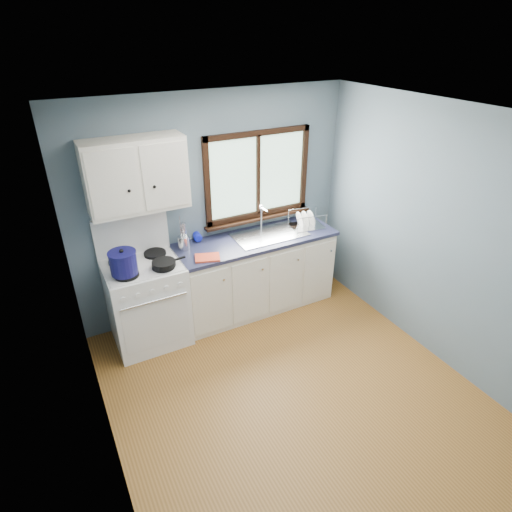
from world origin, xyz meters
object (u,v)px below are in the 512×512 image
base_cabinets (255,276)px  utensil_crock (184,243)px  skillet (164,263)px  thermos (184,235)px  sink (269,240)px  dish_rack (306,223)px  stockpot (123,262)px  gas_range (147,300)px

base_cabinets → utensil_crock: utensil_crock is taller
utensil_crock → skillet: bearing=-135.3°
base_cabinets → thermos: (-0.78, 0.18, 0.65)m
sink → dish_rack: size_ratio=1.98×
stockpot → thermos: bearing=25.5°
utensil_crock → dish_rack: 1.49m
dish_rack → gas_range: bearing=-170.7°
gas_range → thermos: (0.52, 0.20, 0.56)m
base_cabinets → sink: (0.18, -0.00, 0.45)m
base_cabinets → utensil_crock: 1.00m
base_cabinets → thermos: bearing=166.8°
stockpot → skillet: bearing=-5.1°
stockpot → thermos: 0.80m
gas_range → thermos: 0.80m
base_cabinets → sink: bearing=-0.1°
base_cabinets → utensil_crock: size_ratio=4.83×
skillet → stockpot: size_ratio=1.09×
gas_range → base_cabinets: 1.31m
sink → stockpot: size_ratio=2.51×
stockpot → dish_rack: (2.18, 0.15, -0.10)m
sink → thermos: size_ratio=3.03×
utensil_crock → dish_rack: utensil_crock is taller
sink → skillet: size_ratio=2.29×
sink → thermos: 1.00m
sink → stockpot: 1.70m
thermos → sink: bearing=-10.8°
skillet → utensil_crock: bearing=36.3°
stockpot → thermos: (0.72, 0.34, -0.02)m
base_cabinets → skillet: 1.27m
gas_range → thermos: bearing=21.0°
utensil_crock → sink: bearing=-6.9°
gas_range → stockpot: bearing=-143.6°
sink → utensil_crock: utensil_crock is taller
sink → gas_range: bearing=-179.3°
base_cabinets → dish_rack: (0.68, -0.01, 0.56)m
sink → thermos: bearing=169.2°
gas_range → sink: bearing=0.7°
skillet → stockpot: bearing=166.5°
sink → stockpot: bearing=-174.5°
utensil_crock → thermos: size_ratio=1.38×
gas_range → utensil_crock: bearing=15.4°
stockpot → utensil_crock: 0.75m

